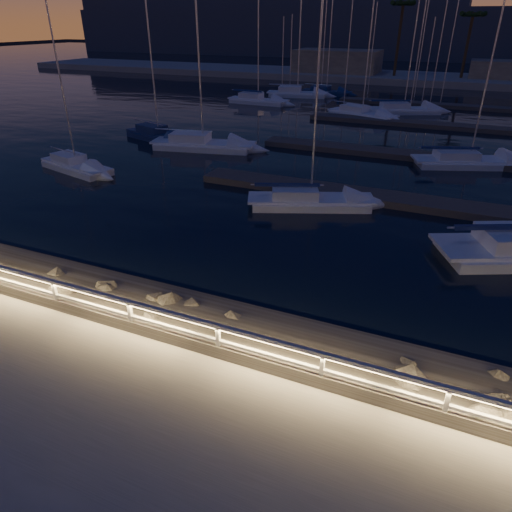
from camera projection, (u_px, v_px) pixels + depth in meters
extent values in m
plane|color=#A9A299|center=(285.00, 374.00, 12.29)|extent=(400.00, 400.00, 0.00)
cube|color=#A9A299|center=(246.00, 448.00, 10.30)|extent=(240.00, 5.00, 0.20)
cube|color=slate|center=(302.00, 350.00, 13.64)|extent=(240.00, 3.45, 1.29)
plane|color=black|center=(448.00, 79.00, 77.58)|extent=(320.00, 320.00, 0.00)
plane|color=black|center=(283.00, 407.00, 12.84)|extent=(400.00, 400.00, 0.00)
cube|color=silver|center=(56.00, 295.00, 14.89)|extent=(0.11, 0.11, 1.00)
cube|color=silver|center=(131.00, 316.00, 13.83)|extent=(0.11, 0.11, 1.00)
cube|color=silver|center=(218.00, 341.00, 12.76)|extent=(0.11, 0.11, 1.00)
cube|color=silver|center=(322.00, 370.00, 11.70)|extent=(0.11, 0.11, 1.00)
cube|color=silver|center=(446.00, 405.00, 10.63)|extent=(0.11, 0.11, 1.00)
cube|color=silver|center=(286.00, 345.00, 11.82)|extent=(44.00, 0.12, 0.12)
cube|color=silver|center=(285.00, 360.00, 12.05)|extent=(44.00, 0.09, 0.09)
cube|color=#FFC772|center=(285.00, 348.00, 11.84)|extent=(44.00, 0.04, 0.03)
sphere|color=slate|center=(222.00, 322.00, 14.85)|extent=(0.79, 0.79, 0.79)
sphere|color=slate|center=(147.00, 303.00, 15.82)|extent=(1.01, 1.01, 1.01)
sphere|color=slate|center=(156.00, 304.00, 15.83)|extent=(0.76, 0.76, 0.76)
sphere|color=slate|center=(186.00, 312.00, 15.40)|extent=(0.75, 0.75, 0.75)
sphere|color=slate|center=(94.00, 282.00, 17.36)|extent=(1.02, 1.02, 1.02)
cube|color=#60564F|center=(384.00, 198.00, 25.47)|extent=(22.00, 2.00, 0.40)
cube|color=#60564F|center=(407.00, 155.00, 33.60)|extent=(22.00, 2.00, 0.40)
cube|color=#60564F|center=(424.00, 124.00, 43.36)|extent=(22.00, 2.00, 0.40)
cube|color=#60564F|center=(434.00, 105.00, 53.11)|extent=(22.00, 2.00, 0.40)
cube|color=#A9A299|center=(447.00, 81.00, 72.52)|extent=(160.00, 14.00, 1.20)
cube|color=gray|center=(337.00, 63.00, 77.99)|extent=(14.00, 8.00, 4.00)
cube|color=gray|center=(505.00, 72.00, 69.80)|extent=(10.00, 6.00, 3.00)
cylinder|color=#4A3A22|center=(399.00, 40.00, 71.03)|extent=(0.44, 0.44, 10.50)
cylinder|color=#4A3A22|center=(467.00, 46.00, 68.64)|extent=(0.44, 0.44, 9.00)
cube|color=#333A4F|center=(463.00, 39.00, 116.10)|extent=(220.00, 30.00, 14.00)
cube|color=#333A4F|center=(262.00, 28.00, 144.60)|extent=(120.00, 25.00, 18.00)
cube|color=white|center=(77.00, 169.00, 30.71)|extent=(5.92, 3.18, 0.48)
cube|color=white|center=(76.00, 164.00, 30.57)|extent=(6.31, 3.02, 0.13)
cube|color=white|center=(69.00, 158.00, 30.85)|extent=(2.47, 1.90, 0.56)
cylinder|color=silver|center=(62.00, 86.00, 28.27)|extent=(0.10, 0.10, 9.78)
cylinder|color=silver|center=(64.00, 150.00, 30.86)|extent=(3.43, 0.92, 0.07)
cube|color=white|center=(310.00, 204.00, 24.87)|extent=(6.61, 4.31, 0.49)
cube|color=white|center=(311.00, 198.00, 24.72)|extent=(6.97, 4.21, 0.13)
cube|color=white|center=(295.00, 193.00, 24.60)|extent=(2.85, 2.38, 0.58)
cylinder|color=silver|center=(317.00, 91.00, 22.16)|extent=(0.11, 0.11, 10.90)
cylinder|color=silver|center=(287.00, 185.00, 24.40)|extent=(3.66, 1.55, 0.07)
cylinder|color=silver|center=(512.00, 227.00, 18.94)|extent=(4.99, 2.39, 0.09)
cube|color=navy|center=(159.00, 138.00, 38.55)|extent=(6.65, 3.95, 0.54)
cube|color=navy|center=(159.00, 134.00, 38.39)|extent=(7.05, 3.81, 0.15)
cube|color=navy|center=(152.00, 128.00, 38.75)|extent=(2.82, 2.26, 0.63)
cylinder|color=silver|center=(152.00, 62.00, 35.82)|extent=(0.12, 0.12, 10.96)
cylinder|color=silver|center=(148.00, 122.00, 38.79)|extent=(3.78, 1.29, 0.08)
cube|color=white|center=(204.00, 147.00, 35.81)|extent=(7.84, 3.97, 0.58)
cube|color=white|center=(203.00, 143.00, 35.64)|extent=(8.38, 3.73, 0.16)
cube|color=white|center=(190.00, 137.00, 35.65)|extent=(3.23, 2.43, 0.69)
cylinder|color=silver|center=(198.00, 50.00, 32.58)|extent=(0.13, 0.13, 13.01)
cylinder|color=silver|center=(184.00, 130.00, 35.50)|extent=(4.60, 1.04, 0.08)
cube|color=white|center=(469.00, 164.00, 31.68)|extent=(7.43, 4.71, 0.51)
cube|color=white|center=(470.00, 159.00, 31.53)|extent=(7.86, 4.59, 0.14)
cube|color=white|center=(456.00, 155.00, 31.42)|extent=(3.19, 2.62, 0.60)
cylinder|color=silver|center=(491.00, 62.00, 28.65)|extent=(0.11, 0.11, 12.26)
cylinder|color=silver|center=(450.00, 148.00, 31.23)|extent=(4.15, 1.64, 0.07)
cube|color=white|center=(258.00, 103.00, 55.00)|extent=(6.97, 2.61, 0.58)
cube|color=white|center=(258.00, 99.00, 54.83)|extent=(7.52, 2.30, 0.16)
cube|color=white|center=(251.00, 96.00, 55.03)|extent=(2.75, 1.84, 0.69)
cylinder|color=silver|center=(258.00, 44.00, 52.02)|extent=(0.13, 0.13, 11.92)
cylinder|color=silver|center=(248.00, 91.00, 54.97)|extent=(4.29, 0.29, 0.08)
cube|color=white|center=(362.00, 116.00, 47.22)|extent=(7.26, 4.50, 0.54)
cube|color=white|center=(362.00, 113.00, 47.06)|extent=(7.68, 4.38, 0.15)
cube|color=white|center=(355.00, 108.00, 47.49)|extent=(3.10, 2.53, 0.63)
cylinder|color=silver|center=(369.00, 48.00, 44.26)|extent=(0.12, 0.12, 11.95)
cylinder|color=silver|center=(351.00, 103.00, 47.56)|extent=(4.07, 1.54, 0.08)
cube|color=white|center=(403.00, 112.00, 49.51)|extent=(7.79, 5.19, 0.53)
cube|color=white|center=(404.00, 109.00, 49.35)|extent=(8.21, 5.10, 0.15)
cube|color=white|center=(395.00, 105.00, 49.20)|extent=(3.38, 2.84, 0.63)
cylinder|color=silver|center=(413.00, 42.00, 46.33)|extent=(0.12, 0.12, 12.87)
cylinder|color=silver|center=(391.00, 101.00, 48.98)|extent=(4.29, 1.90, 0.08)
cube|color=white|center=(297.00, 96.00, 59.90)|extent=(7.64, 3.90, 0.62)
cube|color=white|center=(298.00, 93.00, 59.72)|extent=(8.16, 3.67, 0.17)
cube|color=white|center=(290.00, 89.00, 59.72)|extent=(3.16, 2.38, 0.73)
cylinder|color=silver|center=(300.00, 38.00, 56.74)|extent=(0.14, 0.14, 12.67)
cylinder|color=silver|center=(286.00, 84.00, 59.55)|extent=(4.48, 1.04, 0.09)
cube|color=navy|center=(326.00, 93.00, 61.83)|extent=(6.37, 2.70, 0.48)
cube|color=navy|center=(327.00, 91.00, 61.69)|extent=(6.85, 2.45, 0.13)
cube|color=navy|center=(321.00, 88.00, 61.93)|extent=(2.56, 1.79, 0.57)
cylinder|color=silver|center=(330.00, 47.00, 59.17)|extent=(0.11, 0.11, 10.74)
cylinder|color=silver|center=(318.00, 84.00, 61.91)|extent=(3.85, 0.48, 0.07)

